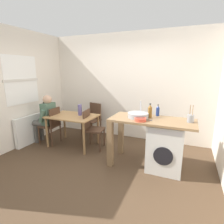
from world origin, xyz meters
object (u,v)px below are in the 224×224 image
Objects in this scene: chair_person_seat at (52,124)px; chair_opposite at (91,127)px; dining_table at (73,120)px; mixing_bowl at (140,119)px; vase at (80,110)px; utensil_crock at (191,118)px; bottle_squat_brown at (158,111)px; seated_person at (46,116)px; bottle_tall_green at (150,111)px; washing_machine at (165,147)px; chair_spare_by_wall at (93,118)px.

chair_opposite is (1.02, 0.13, 0.00)m from chair_person_seat.
dining_table is 5.39× the size of mixing_bowl.
utensil_crock is at bearing -7.04° from vase.
mixing_bowl is (2.28, -0.35, 0.44)m from chair_person_seat.
dining_table is at bearing -94.86° from chair_opposite.
mixing_bowl is at bearing -114.64° from bottle_squat_brown.
seated_person reaches higher than dining_table.
chair_person_seat is 0.81m from vase.
seated_person is 2.56m from bottle_tall_green.
washing_machine is 0.68m from bottle_squat_brown.
chair_opposite is at bearing 173.56° from utensil_crock.
bottle_tall_green is (2.54, -0.04, 0.37)m from seated_person.
vase reaches higher than dining_table.
chair_spare_by_wall is 4.41× the size of mixing_bowl.
chair_opposite is 3.51× the size of vase.
bottle_tall_green reaches higher than chair_opposite.
seated_person reaches higher than chair_opposite.
chair_spare_by_wall is 3.00× the size of utensil_crock.
bottle_tall_green is (2.38, -0.05, 0.53)m from chair_person_seat.
chair_opposite is (0.48, 0.04, -0.14)m from dining_table.
bottle_tall_green is 0.88× the size of utensil_crock.
chair_spare_by_wall reaches higher than washing_machine.
chair_opposite is 0.82m from chair_spare_by_wall.
bottle_tall_green is (1.83, -0.14, 0.40)m from dining_table.
utensil_crock is (2.05, -0.23, 0.48)m from chair_opposite.
chair_opposite is 4.04× the size of bottle_squat_brown.
seated_person is at bearing 59.97° from chair_spare_by_wall.
seated_person is 1.40× the size of washing_machine.
chair_person_seat is 3.51× the size of vase.
dining_table is at bearing 165.63° from mixing_bowl.
chair_person_seat is at bearing 171.30° from mixing_bowl.
dining_table is 0.50m from chair_opposite.
chair_opposite is 3.00× the size of utensil_crock.
seated_person is 4.54× the size of bottle_tall_green.
chair_spare_by_wall is at bearing 157.87° from bottle_squat_brown.
bottle_squat_brown is at bearing 65.36° from mixing_bowl.
mixing_bowl is (1.61, -1.22, 0.44)m from chair_spare_by_wall.
utensil_crock is at bearing 171.27° from chair_spare_by_wall.
bottle_squat_brown is 0.62m from utensil_crock.
seated_person is 5.39× the size of bottle_squat_brown.
chair_spare_by_wall is at bearing 81.40° from dining_table.
vase reaches higher than chair_spare_by_wall.
chair_spare_by_wall is at bearing 151.93° from bottle_tall_green.
bottle_tall_green is 0.70m from utensil_crock.
bottle_squat_brown is (-0.21, 0.27, 0.59)m from washing_machine.
utensil_crock is (0.70, -0.05, -0.05)m from bottle_tall_green.
chair_person_seat and chair_opposite have the same top height.
vase is at bearing 172.96° from utensil_crock.
dining_table is 0.57m from chair_person_seat.
bottle_squat_brown is (2.49, 0.12, 0.51)m from chair_person_seat.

